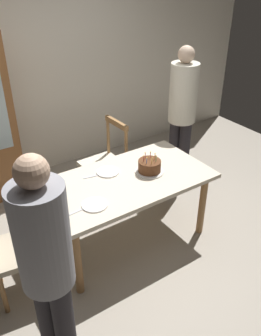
{
  "coord_description": "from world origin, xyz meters",
  "views": [
    {
      "loc": [
        -1.52,
        -2.34,
        2.51
      ],
      "look_at": [
        0.05,
        0.0,
        0.83
      ],
      "focal_mm": 38.19,
      "sensor_mm": 36.0,
      "label": 1
    }
  ],
  "objects_px": {
    "chair_upholstered": "(3,247)",
    "person_celebrant": "(47,263)",
    "plate_far_side": "(108,172)",
    "dining_table": "(126,187)",
    "chair_spindle_back": "(105,164)",
    "plate_near_celebrant": "(95,205)",
    "person_guest": "(182,109)",
    "birthday_cake": "(149,167)"
  },
  "relations": [
    {
      "from": "chair_upholstered",
      "to": "person_celebrant",
      "type": "xyz_separation_m",
      "value": [
        0.1,
        -0.78,
        0.43
      ]
    },
    {
      "from": "plate_far_side",
      "to": "person_celebrant",
      "type": "bearing_deg",
      "value": -135.1
    },
    {
      "from": "dining_table",
      "to": "person_celebrant",
      "type": "distance_m",
      "value": 1.39
    },
    {
      "from": "dining_table",
      "to": "chair_spindle_back",
      "type": "xyz_separation_m",
      "value": [
        0.21,
        0.75,
        -0.18
      ]
    },
    {
      "from": "plate_far_side",
      "to": "chair_upholstered",
      "type": "xyz_separation_m",
      "value": [
        -1.11,
        -0.23,
        -0.2
      ]
    },
    {
      "from": "plate_near_celebrant",
      "to": "chair_upholstered",
      "type": "distance_m",
      "value": 0.79
    },
    {
      "from": "plate_near_celebrant",
      "to": "person_guest",
      "type": "bearing_deg",
      "value": 25.95
    },
    {
      "from": "chair_spindle_back",
      "to": "person_celebrant",
      "type": "height_order",
      "value": "person_celebrant"
    },
    {
      "from": "chair_upholstered",
      "to": "person_guest",
      "type": "xyz_separation_m",
      "value": [
        2.36,
        0.62,
        0.43
      ]
    },
    {
      "from": "plate_far_side",
      "to": "chair_spindle_back",
      "type": "height_order",
      "value": "chair_spindle_back"
    },
    {
      "from": "person_guest",
      "to": "birthday_cake",
      "type": "bearing_deg",
      "value": -146.45
    },
    {
      "from": "plate_far_side",
      "to": "chair_spindle_back",
      "type": "xyz_separation_m",
      "value": [
        0.29,
        0.56,
        -0.28
      ]
    },
    {
      "from": "birthday_cake",
      "to": "chair_upholstered",
      "type": "bearing_deg",
      "value": -179.54
    },
    {
      "from": "plate_near_celebrant",
      "to": "plate_far_side",
      "type": "distance_m",
      "value": 0.53
    },
    {
      "from": "birthday_cake",
      "to": "chair_upholstered",
      "type": "height_order",
      "value": "chair_upholstered"
    },
    {
      "from": "plate_near_celebrant",
      "to": "chair_spindle_back",
      "type": "distance_m",
      "value": 1.18
    },
    {
      "from": "dining_table",
      "to": "chair_upholstered",
      "type": "relative_size",
      "value": 1.68
    },
    {
      "from": "plate_far_side",
      "to": "chair_upholstered",
      "type": "bearing_deg",
      "value": -168.43
    },
    {
      "from": "dining_table",
      "to": "birthday_cake",
      "type": "height_order",
      "value": "birthday_cake"
    },
    {
      "from": "birthday_cake",
      "to": "person_celebrant",
      "type": "relative_size",
      "value": 0.17
    },
    {
      "from": "plate_far_side",
      "to": "chair_upholstered",
      "type": "distance_m",
      "value": 1.15
    },
    {
      "from": "dining_table",
      "to": "plate_far_side",
      "type": "height_order",
      "value": "plate_far_side"
    },
    {
      "from": "dining_table",
      "to": "person_guest",
      "type": "distance_m",
      "value": 1.35
    },
    {
      "from": "chair_spindle_back",
      "to": "person_celebrant",
      "type": "xyz_separation_m",
      "value": [
        -1.29,
        -1.56,
        0.5
      ]
    },
    {
      "from": "birthday_cake",
      "to": "person_celebrant",
      "type": "bearing_deg",
      "value": -149.53
    },
    {
      "from": "person_celebrant",
      "to": "plate_far_side",
      "type": "bearing_deg",
      "value": 44.9
    },
    {
      "from": "birthday_cake",
      "to": "person_guest",
      "type": "relative_size",
      "value": 0.17
    },
    {
      "from": "person_guest",
      "to": "chair_spindle_back",
      "type": "bearing_deg",
      "value": 170.27
    },
    {
      "from": "chair_spindle_back",
      "to": "person_celebrant",
      "type": "bearing_deg",
      "value": -129.6
    },
    {
      "from": "plate_near_celebrant",
      "to": "person_celebrant",
      "type": "xyz_separation_m",
      "value": [
        -0.65,
        -0.61,
        0.22
      ]
    },
    {
      "from": "dining_table",
      "to": "person_guest",
      "type": "bearing_deg",
      "value": 26.68
    },
    {
      "from": "birthday_cake",
      "to": "person_guest",
      "type": "bearing_deg",
      "value": 33.55
    },
    {
      "from": "birthday_cake",
      "to": "chair_spindle_back",
      "type": "xyz_separation_m",
      "value": [
        -0.05,
        0.77,
        -0.33
      ]
    },
    {
      "from": "plate_near_celebrant",
      "to": "person_celebrant",
      "type": "bearing_deg",
      "value": -136.55
    },
    {
      "from": "dining_table",
      "to": "chair_spindle_back",
      "type": "distance_m",
      "value": 0.8
    },
    {
      "from": "plate_near_celebrant",
      "to": "person_celebrant",
      "type": "relative_size",
      "value": 0.13
    },
    {
      "from": "plate_far_side",
      "to": "birthday_cake",
      "type": "bearing_deg",
      "value": -32.87
    },
    {
      "from": "dining_table",
      "to": "plate_near_celebrant",
      "type": "xyz_separation_m",
      "value": [
        -0.44,
        -0.19,
        0.1
      ]
    },
    {
      "from": "birthday_cake",
      "to": "person_celebrant",
      "type": "xyz_separation_m",
      "value": [
        -1.34,
        -0.79,
        0.17
      ]
    },
    {
      "from": "person_guest",
      "to": "person_celebrant",
      "type": "bearing_deg",
      "value": -148.26
    },
    {
      "from": "plate_near_celebrant",
      "to": "plate_far_side",
      "type": "relative_size",
      "value": 1.0
    },
    {
      "from": "plate_far_side",
      "to": "person_celebrant",
      "type": "xyz_separation_m",
      "value": [
        -1.01,
        -1.0,
        0.22
      ]
    }
  ]
}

